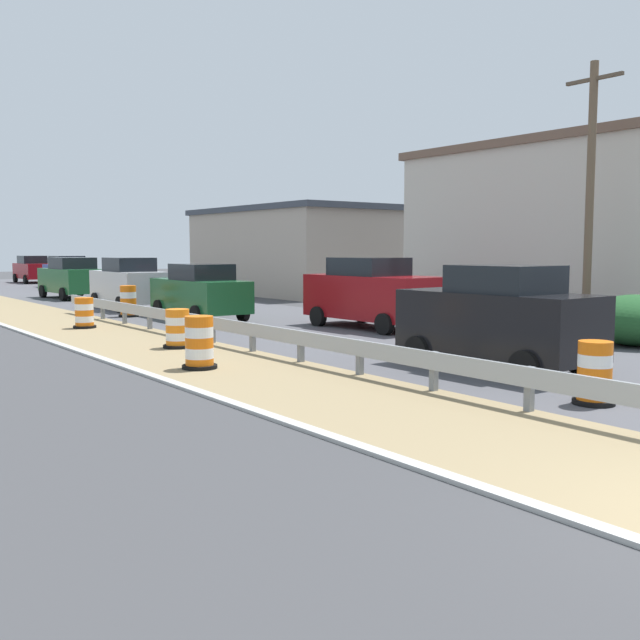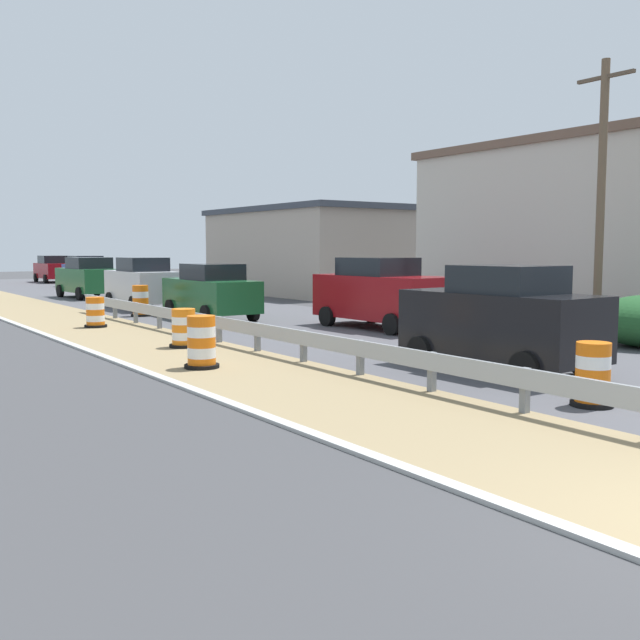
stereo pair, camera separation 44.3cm
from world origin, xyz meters
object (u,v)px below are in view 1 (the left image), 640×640
Objects in this scene: traffic_barrel_close at (199,345)px; car_distant_a at (372,293)px; car_lead_far_lane at (200,292)px; traffic_barrel_farther at (128,303)px; utility_pole_near at (590,194)px; traffic_barrel_far at (84,314)px; car_trailing_near_lane at (68,272)px; car_lead_near_lane at (72,278)px; car_mid_far_lane at (33,269)px; car_distant_b at (498,318)px; traffic_barrel_mid at (178,330)px; traffic_barrel_nearest at (594,376)px; car_trailing_far_lane at (128,283)px.

traffic_barrel_close is 0.23× the size of car_distant_a.
traffic_barrel_farther is at bearing 35.25° from car_lead_far_lane.
traffic_barrel_far is at bearing 138.31° from utility_pole_near.
car_trailing_near_lane is 0.97× the size of car_distant_a.
car_mid_far_lane is (3.09, 18.25, -0.04)m from car_lead_near_lane.
car_distant_b is at bearing 177.93° from car_lead_near_lane.
car_lead_far_lane is 13.30m from car_distant_b.
traffic_barrel_mid is at bearing 71.97° from traffic_barrel_close.
traffic_barrel_nearest is 10.46m from traffic_barrel_mid.
car_distant_b reaches higher than traffic_barrel_nearest.
utility_pole_near is at bearing -165.21° from car_lead_near_lane.
traffic_barrel_close reaches higher than traffic_barrel_far.
traffic_barrel_close is 3.37m from traffic_barrel_mid.
car_trailing_near_lane is 1.03× the size of car_mid_far_lane.
car_distant_b reaches higher than traffic_barrel_close.
car_lead_near_lane reaches higher than car_lead_far_lane.
traffic_barrel_close is 12.75m from utility_pole_near.
car_lead_near_lane is 18.51m from car_mid_far_lane.
car_trailing_near_lane is at bearing 0.45° from car_mid_far_lane.
car_trailing_near_lane reaches higher than traffic_barrel_farther.
car_trailing_near_lane is 18.24m from car_trailing_far_lane.
traffic_barrel_nearest is 0.23× the size of car_mid_far_lane.
utility_pole_near is (8.91, -13.04, 3.57)m from traffic_barrel_farther.
traffic_barrel_close is at bearing 174.85° from utility_pole_near.
car_trailing_far_lane is at bearing 115.02° from utility_pole_near.
traffic_barrel_far is 13.65m from car_distant_b.
car_trailing_near_lane is (7.83, 33.12, 0.51)m from traffic_barrel_close.
car_trailing_far_lane is (4.59, 15.17, 0.56)m from traffic_barrel_close.
traffic_barrel_farther reaches higher than traffic_barrel_nearest.
traffic_barrel_far is at bearing 161.22° from car_lead_near_lane.
traffic_barrel_close is 10.68m from car_lead_far_lane.
traffic_barrel_close is 0.23× the size of car_lead_far_lane.
car_distant_a is at bearing -23.33° from car_distant_b.
car_mid_far_lane is at bearing 84.77° from traffic_barrel_nearest.
traffic_barrel_farther reaches higher than traffic_barrel_far.
car_trailing_far_lane is at bearing -6.35° from car_mid_far_lane.
car_lead_near_lane reaches higher than traffic_barrel_far.
utility_pole_near is (4.29, -42.34, 3.11)m from car_mid_far_lane.
traffic_barrel_close is at bearing -94.31° from traffic_barrel_far.
car_lead_near_lane reaches higher than car_mid_far_lane.
traffic_barrel_farther is (3.27, 11.94, 0.02)m from traffic_barrel_close.
utility_pole_near is (8.70, 5.87, 3.63)m from traffic_barrel_nearest.
traffic_barrel_farther is at bearing 159.14° from car_trailing_far_lane.
car_distant_a is at bearing -150.73° from car_lead_far_lane.
car_lead_far_lane is 1.00× the size of car_distant_a.
traffic_barrel_far is (-0.35, 5.94, -0.01)m from traffic_barrel_mid.
car_trailing_near_lane is (3.03, 10.13, -0.01)m from car_lead_near_lane.
car_trailing_far_lane reaches higher than car_lead_near_lane.
traffic_barrel_far is 0.21× the size of car_trailing_near_lane.
car_lead_far_lane reaches higher than traffic_barrel_far.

